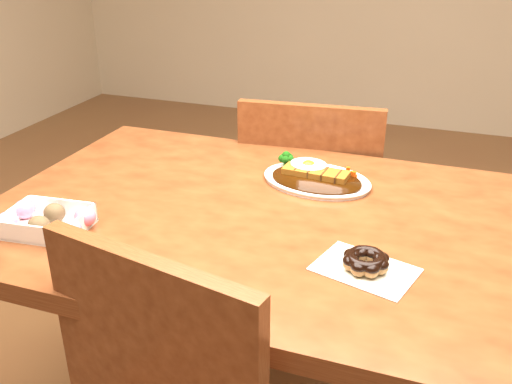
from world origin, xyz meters
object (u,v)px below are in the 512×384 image
(table, at_px, (268,253))
(pon_de_ring, at_px, (366,262))
(chair_far, at_px, (312,215))
(donut_box, at_px, (47,220))
(katsu_curry_plate, at_px, (315,177))

(table, distance_m, pon_de_ring, 0.30)
(chair_far, distance_m, donut_box, 0.89)
(table, bearing_deg, katsu_curry_plate, 74.40)
(katsu_curry_plate, bearing_deg, pon_de_ring, -62.41)
(chair_far, height_order, pon_de_ring, chair_far)
(chair_far, xyz_separation_m, donut_box, (-0.36, -0.75, 0.29))
(katsu_curry_plate, bearing_deg, table, -105.60)
(table, relative_size, donut_box, 6.46)
(table, height_order, donut_box, donut_box)
(donut_box, height_order, pon_de_ring, donut_box)
(pon_de_ring, bearing_deg, katsu_curry_plate, 117.59)
(donut_box, distance_m, pon_de_ring, 0.63)
(table, xyz_separation_m, chair_far, (-0.03, 0.54, -0.17))
(table, height_order, chair_far, chair_far)
(katsu_curry_plate, distance_m, donut_box, 0.60)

